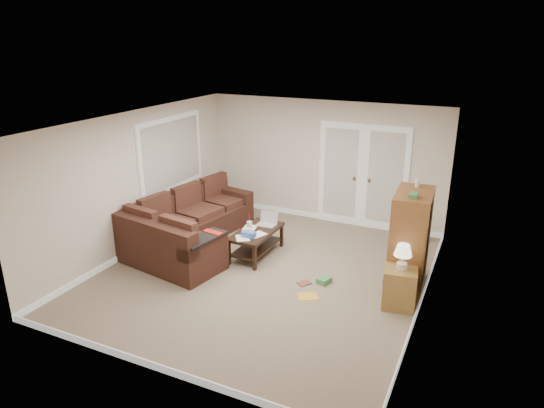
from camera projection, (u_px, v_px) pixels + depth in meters
The scene contains 17 objects.
floor at pixel (264, 273), 7.99m from camera, with size 5.50×5.50×0.00m, color gray.
ceiling at pixel (264, 122), 7.16m from camera, with size 5.00×5.50×0.02m, color white.
wall_left at pixel (137, 182), 8.57m from camera, with size 0.02×5.50×2.50m, color silver.
wall_right at pixel (429, 227), 6.57m from camera, with size 0.02×5.50×2.50m, color silver.
wall_back at pixel (323, 162), 9.92m from camera, with size 5.00×0.02×2.50m, color silver.
wall_front at pixel (152, 277), 5.22m from camera, with size 5.00×0.02×2.50m, color silver.
baseboards at pixel (264, 270), 7.97m from camera, with size 5.00×5.50×0.10m, color silver, non-canonical shape.
french_doors at pixel (362, 177), 9.62m from camera, with size 1.80×0.05×2.13m.
window_left at pixel (172, 153), 9.31m from camera, with size 0.05×1.92×1.42m.
sectional_sofa at pixel (185, 230), 8.85m from camera, with size 2.04×3.14×0.89m.
coffee_table at pixel (257, 241), 8.57m from camera, with size 0.59×1.16×0.79m.
tv_armoire at pixel (410, 240), 7.34m from camera, with size 0.58×0.99×1.65m.
side_cabinet at pixel (400, 284), 6.91m from camera, with size 0.52×0.52×0.97m.
space_heater at pixel (426, 234), 9.14m from camera, with size 0.13×0.11×0.32m, color white.
floor_magazine at pixel (308, 296), 7.27m from camera, with size 0.30×0.23×0.01m, color gold.
floor_greenbox at pixel (324, 280), 7.66m from camera, with size 0.16×0.22×0.09m, color #3D8747.
floor_book at pixel (302, 281), 7.71m from camera, with size 0.16×0.21×0.02m, color brown.
Camera 1 is at (3.15, -6.43, 3.73)m, focal length 32.00 mm.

